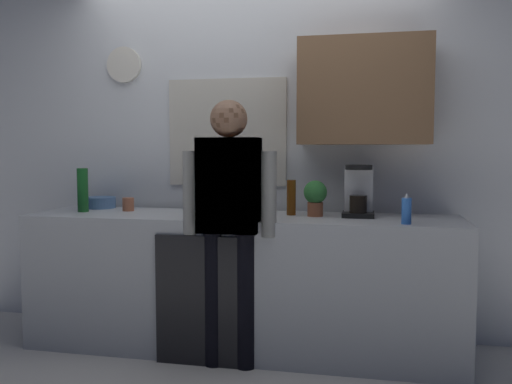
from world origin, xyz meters
TOP-DOWN VIEW (x-y plane):
  - ground_plane at (0.00, 0.00)m, footprint 8.00×8.00m
  - kitchen_counter at (0.00, 0.30)m, footprint 2.79×0.64m
  - dishwasher_panel at (-0.17, -0.03)m, footprint 0.56×0.02m
  - back_wall_assembly at (0.10, 0.70)m, footprint 4.39×0.42m
  - coffee_maker at (0.75, 0.41)m, footprint 0.20×0.20m
  - bottle_red_vinegar at (-0.28, 0.53)m, footprint 0.06×0.06m
  - bottle_green_wine at (-1.11, 0.28)m, footprint 0.07×0.07m
  - bottle_amber_beer at (0.32, 0.39)m, footprint 0.06×0.06m
  - cup_terracotta_mug at (-0.83, 0.39)m, footprint 0.08×0.08m
  - cup_white_mug at (0.04, 0.24)m, footprint 0.08×0.08m
  - mixing_bowl at (-1.11, 0.52)m, footprint 0.22×0.22m
  - potted_plant at (0.48, 0.36)m, footprint 0.15×0.15m
  - dish_soap at (1.02, 0.10)m, footprint 0.06×0.06m
  - person_at_sink at (0.00, 0.00)m, footprint 0.57×0.22m
  - person_guest at (0.00, 0.00)m, footprint 0.57×0.22m

SIDE VIEW (x-z plane):
  - ground_plane at x=0.00m, z-range 0.00..0.00m
  - dishwasher_panel at x=-0.17m, z-range 0.00..0.79m
  - kitchen_counter at x=0.00m, z-range 0.00..0.88m
  - mixing_bowl at x=-1.11m, z-range 0.88..0.96m
  - cup_terracotta_mug at x=-0.83m, z-range 0.88..0.98m
  - cup_white_mug at x=0.04m, z-range 0.88..0.98m
  - person_at_sink at x=0.00m, z-range 0.15..1.75m
  - person_guest at x=0.00m, z-range 0.15..1.75m
  - dish_soap at x=1.02m, z-range 0.87..1.05m
  - bottle_red_vinegar at x=-0.28m, z-range 0.88..1.10m
  - bottle_amber_beer at x=0.32m, z-range 0.88..1.11m
  - potted_plant at x=0.48m, z-range 0.90..1.13m
  - coffee_maker at x=0.75m, z-range 0.86..1.19m
  - bottle_green_wine at x=-1.11m, z-range 0.88..1.18m
  - back_wall_assembly at x=0.10m, z-range 0.06..2.66m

